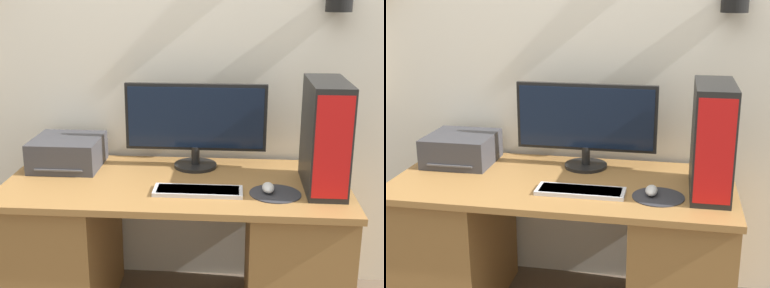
# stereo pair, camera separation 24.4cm
# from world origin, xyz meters

# --- Properties ---
(wall_back) EXTENTS (6.40, 0.18, 2.77)m
(wall_back) POSITION_xyz_m (-0.01, 0.79, 1.36)
(wall_back) COLOR silver
(wall_back) RESTS_ON ground_plane
(desk) EXTENTS (1.59, 0.73, 0.70)m
(desk) POSITION_xyz_m (0.00, 0.37, 0.37)
(desk) COLOR olive
(desk) RESTS_ON ground_plane
(monitor) EXTENTS (0.70, 0.21, 0.42)m
(monitor) POSITION_xyz_m (0.08, 0.59, 0.94)
(monitor) COLOR black
(monitor) RESTS_ON desk
(keyboard) EXTENTS (0.39, 0.13, 0.02)m
(keyboard) POSITION_xyz_m (0.11, 0.23, 0.72)
(keyboard) COLOR silver
(keyboard) RESTS_ON desk
(mousepad) EXTENTS (0.23, 0.23, 0.00)m
(mousepad) POSITION_xyz_m (0.45, 0.24, 0.71)
(mousepad) COLOR #2D2D33
(mousepad) RESTS_ON desk
(mouse) EXTENTS (0.05, 0.10, 0.04)m
(mouse) POSITION_xyz_m (0.42, 0.26, 0.73)
(mouse) COLOR silver
(mouse) RESTS_ON mousepad
(computer_tower) EXTENTS (0.17, 0.41, 0.49)m
(computer_tower) POSITION_xyz_m (0.67, 0.34, 0.95)
(computer_tower) COLOR black
(computer_tower) RESTS_ON desk
(printer) EXTENTS (0.33, 0.33, 0.15)m
(printer) POSITION_xyz_m (-0.57, 0.54, 0.78)
(printer) COLOR #38383D
(printer) RESTS_ON desk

